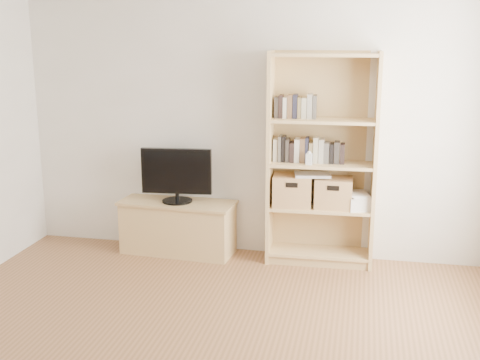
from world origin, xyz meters
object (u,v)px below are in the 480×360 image
(basket_left, at_px, (292,190))
(baby_monitor, at_px, (309,159))
(bookshelf, at_px, (322,161))
(tv_stand, at_px, (178,228))
(laptop, at_px, (312,175))
(basket_right, at_px, (334,193))
(television, at_px, (177,175))

(basket_left, bearing_deg, baby_monitor, -36.72)
(bookshelf, height_order, basket_left, bookshelf)
(tv_stand, bearing_deg, baby_monitor, 0.25)
(bookshelf, relative_size, laptop, 6.11)
(baby_monitor, xyz_separation_m, laptop, (0.03, 0.10, -0.17))
(baby_monitor, distance_m, basket_right, 0.42)
(television, height_order, baby_monitor, baby_monitor)
(bookshelf, distance_m, laptop, 0.16)
(tv_stand, height_order, basket_left, basket_left)
(tv_stand, relative_size, basket_right, 3.22)
(tv_stand, distance_m, basket_left, 1.22)
(bookshelf, distance_m, basket_right, 0.32)
(baby_monitor, bearing_deg, bookshelf, 51.63)
(tv_stand, bearing_deg, laptop, 4.83)
(basket_left, bearing_deg, basket_right, -2.56)
(basket_right, bearing_deg, bookshelf, 179.15)
(basket_right, bearing_deg, baby_monitor, -153.91)
(television, distance_m, laptop, 1.32)
(basket_left, distance_m, basket_right, 0.39)
(laptop, bearing_deg, basket_right, -7.52)
(bookshelf, height_order, laptop, bookshelf)
(basket_right, bearing_deg, tv_stand, -178.96)
(basket_right, xyz_separation_m, laptop, (-0.20, -0.01, 0.17))
(basket_left, relative_size, laptop, 1.10)
(tv_stand, bearing_deg, basket_right, 5.04)
(television, bearing_deg, laptop, -4.12)
(television, distance_m, baby_monitor, 1.31)
(television, xyz_separation_m, laptop, (1.31, 0.02, 0.06))
(laptop, bearing_deg, basket_left, 171.13)
(tv_stand, height_order, television, television)
(television, bearing_deg, baby_monitor, -8.70)
(television, relative_size, baby_monitor, 6.48)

